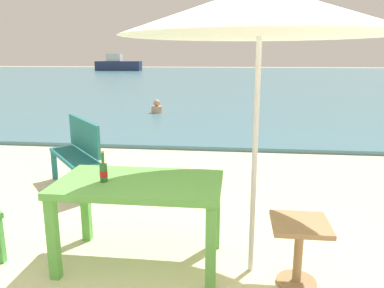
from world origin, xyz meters
name	(u,v)px	position (x,y,z in m)	size (l,w,h in m)	color
sea_water	(233,77)	(0.00, 30.00, 0.04)	(120.00, 50.00, 0.08)	teal
picnic_table_green	(140,193)	(-0.41, 0.91, 0.65)	(1.40, 0.80, 0.76)	#60B24C
beer_bottle_amber	(103,171)	(-0.70, 0.85, 0.85)	(0.07, 0.07, 0.26)	#2D662D
patio_umbrella	(260,11)	(0.55, 0.88, 2.12)	(2.10, 2.10, 2.30)	silver
side_table_wood	(299,244)	(0.91, 0.72, 0.35)	(0.44, 0.44, 0.54)	#9E7A51
bench_teal_center	(78,149)	(-1.75, 2.74, 0.54)	(1.05, 1.15, 0.95)	#237275
swimmer_person	(157,108)	(-2.04, 9.29, 0.24)	(0.34, 0.34, 0.41)	tan
boat_barge	(118,65)	(-13.44, 41.51, 0.77)	(5.26, 1.43, 1.91)	navy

